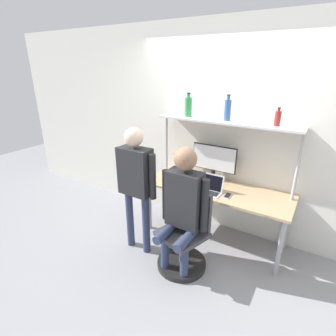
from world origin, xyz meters
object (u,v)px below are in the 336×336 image
object	(u,v)px
bottle_red	(278,118)
office_chair	(185,244)
monitor	(214,160)
person_standing	(136,177)
bottle_green	(188,106)
cell_phone	(228,196)
laptop	(210,187)
bottle_blue	(227,110)
person_seated	(183,202)

from	to	relation	value
bottle_red	office_chair	bearing A→B (deg)	-128.46
monitor	person_standing	world-z (taller)	person_standing
office_chair	bottle_green	xyz separation A→B (m)	(-0.43, 0.82, 1.40)
person_standing	bottle_red	world-z (taller)	bottle_red
monitor	office_chair	world-z (taller)	monitor
monitor	bottle_red	world-z (taller)	bottle_red
monitor	bottle_green	bearing A→B (deg)	-174.09
person_standing	bottle_green	world-z (taller)	bottle_green
cell_phone	laptop	bearing A→B (deg)	179.30
office_chair	person_standing	xyz separation A→B (m)	(-0.63, -0.04, 0.71)
monitor	cell_phone	world-z (taller)	monitor
office_chair	bottle_green	world-z (taller)	bottle_green
bottle_blue	bottle_red	world-z (taller)	bottle_blue
monitor	office_chair	distance (m)	1.14
monitor	cell_phone	xyz separation A→B (m)	(0.33, -0.34, -0.27)
person_standing	bottle_green	bearing A→B (deg)	76.75
cell_phone	bottle_red	distance (m)	1.02
laptop	bottle_red	size ratio (longest dim) A/B	1.52
cell_phone	person_standing	xyz separation A→B (m)	(-0.91, -0.56, 0.24)
cell_phone	bottle_blue	distance (m)	1.01
person_standing	bottle_blue	bearing A→B (deg)	50.36
cell_phone	bottle_green	distance (m)	1.21
person_seated	bottle_green	size ratio (longest dim) A/B	4.85
person_standing	bottle_green	distance (m)	1.13
cell_phone	person_standing	size ratio (longest dim) A/B	0.10
person_seated	person_standing	xyz separation A→B (m)	(-0.62, 0.00, 0.14)
cell_phone	person_standing	bearing A→B (deg)	-148.39
bottle_red	person_seated	bearing A→B (deg)	-127.56
cell_phone	bottle_red	size ratio (longest dim) A/B	0.76
bottle_green	bottle_blue	distance (m)	0.51
person_standing	bottle_blue	xyz separation A→B (m)	(0.71, 0.86, 0.70)
cell_phone	bottle_blue	xyz separation A→B (m)	(-0.20, 0.30, 0.94)
person_seated	bottle_blue	world-z (taller)	bottle_blue
laptop	bottle_blue	distance (m)	0.94
monitor	bottle_red	bearing A→B (deg)	-3.17
bottle_green	person_standing	bearing A→B (deg)	-103.25
laptop	bottle_red	bearing A→B (deg)	26.73
bottle_blue	cell_phone	bearing A→B (deg)	-57.15
monitor	person_standing	size ratio (longest dim) A/B	0.38
bottle_blue	person_standing	bearing A→B (deg)	-129.64
cell_phone	bottle_red	bearing A→B (deg)	39.29
laptop	monitor	bearing A→B (deg)	107.37
cell_phone	bottle_red	world-z (taller)	bottle_red
person_seated	bottle_green	xyz separation A→B (m)	(-0.41, 0.86, 0.84)
person_seated	bottle_green	distance (m)	1.28
cell_phone	person_standing	distance (m)	1.10
person_standing	bottle_green	size ratio (longest dim) A/B	5.31
bottle_blue	monitor	bearing A→B (deg)	164.05
person_standing	bottle_blue	size ratio (longest dim) A/B	5.20
bottle_blue	bottle_red	bearing A→B (deg)	0.00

